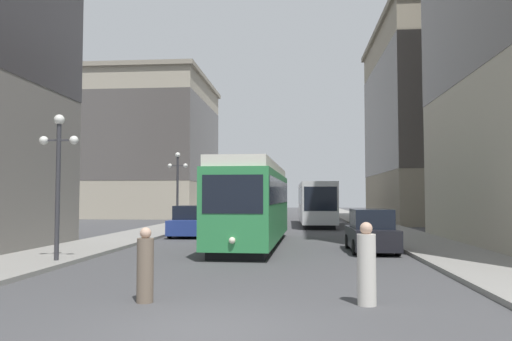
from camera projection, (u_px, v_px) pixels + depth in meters
ground_plane at (203, 330)px, 8.73m from camera, size 200.00×200.00×0.00m
sidewalk_left at (203, 220)px, 49.20m from camera, size 3.42×120.00×0.15m
sidewalk_right at (362, 220)px, 47.87m from camera, size 3.42×120.00×0.15m
streetcar at (254, 202)px, 23.98m from camera, size 2.98×12.94×3.89m
transit_bus at (316, 202)px, 40.71m from camera, size 2.83×12.35×3.45m
parked_car_left_near at (190, 222)px, 29.53m from camera, size 1.99×4.83×1.82m
parked_car_left_mid at (210, 217)px, 36.20m from camera, size 2.07×4.51×1.82m
parked_car_right_far at (371, 232)px, 21.12m from camera, size 1.92×4.22×1.82m
pedestrian_crossing_near at (145, 267)px, 11.03m from camera, size 0.37×0.37×1.66m
pedestrian_crossing_far at (367, 266)px, 10.74m from camera, size 0.40×0.40×1.80m
lamp_post_left_near at (58, 163)px, 17.32m from camera, size 1.41×0.36×5.09m
lamp_post_left_far at (178, 178)px, 34.39m from camera, size 1.41×0.36×5.30m
building_left_midblock at (158, 146)px, 60.74m from camera, size 12.59×18.73×16.68m
building_right_corner at (461, 121)px, 47.70m from camera, size 16.27×19.95×18.78m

